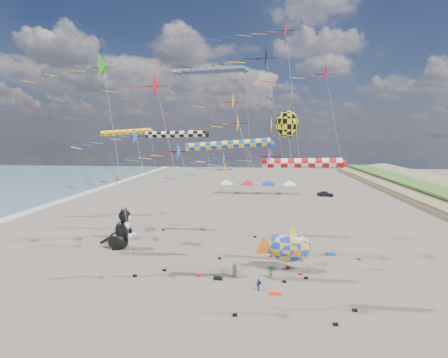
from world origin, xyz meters
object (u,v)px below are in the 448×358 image
at_px(child_green, 272,273).
at_px(parked_car, 325,194).
at_px(person_adult, 235,269).
at_px(fish_inflatable, 289,247).
at_px(cat_inflatable, 120,228).
at_px(child_blue, 258,285).

height_order(child_green, parked_car, parked_car).
bearing_deg(parked_car, person_adult, 169.96).
relative_size(child_green, parked_car, 0.30).
height_order(fish_inflatable, parked_car, fish_inflatable).
height_order(cat_inflatable, parked_car, cat_inflatable).
xyz_separation_m(child_green, child_blue, (-1.26, -2.86, -0.01)).
distance_m(cat_inflatable, child_blue, 19.79).
xyz_separation_m(cat_inflatable, child_blue, (16.96, -9.99, -2.07)).
relative_size(fish_inflatable, person_adult, 3.32).
bearing_deg(child_blue, fish_inflatable, -0.57).
xyz_separation_m(cat_inflatable, person_adult, (14.63, -7.34, -1.71)).
xyz_separation_m(cat_inflatable, parked_car, (31.90, 41.05, -1.99)).
relative_size(person_adult, child_green, 1.64).
bearing_deg(child_blue, person_adult, 72.40).
xyz_separation_m(cat_inflatable, fish_inflatable, (20.03, -5.01, -0.14)).
bearing_deg(fish_inflatable, cat_inflatable, 165.95).
relative_size(cat_inflatable, parked_car, 1.42).
height_order(cat_inflatable, person_adult, cat_inflatable).
distance_m(fish_inflatable, parked_car, 47.61).
xyz_separation_m(person_adult, child_green, (3.59, 0.21, -0.36)).
distance_m(fish_inflatable, person_adult, 6.09).
height_order(cat_inflatable, child_blue, cat_inflatable).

